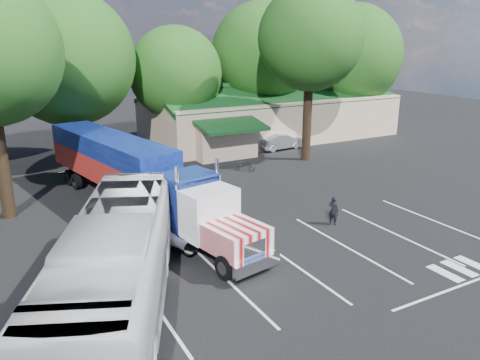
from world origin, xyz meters
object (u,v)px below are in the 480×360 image
woman (334,210)px  bicycle (244,165)px  silver_sedan (280,141)px  semi_truck (131,171)px  tour_bus (117,267)px

woman → bicycle: size_ratio=0.89×
bicycle → silver_sedan: bearing=-1.6°
semi_truck → silver_sedan: size_ratio=4.46×
woman → tour_bus: (-12.15, -2.97, 1.08)m
semi_truck → woman: 11.42m
semi_truck → tour_bus: (-3.48, -10.25, -0.47)m
semi_truck → bicycle: 10.69m
woman → silver_sedan: size_ratio=0.35×
semi_truck → tour_bus: size_ratio=1.48×
tour_bus → semi_truck: bearing=94.7°
bicycle → silver_sedan: (6.24, 4.61, 0.27)m
tour_bus → bicycle: bearing=71.1°
bicycle → silver_sedan: silver_sedan is taller
semi_truck → tour_bus: semi_truck is taller
silver_sedan → semi_truck: bearing=113.6°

